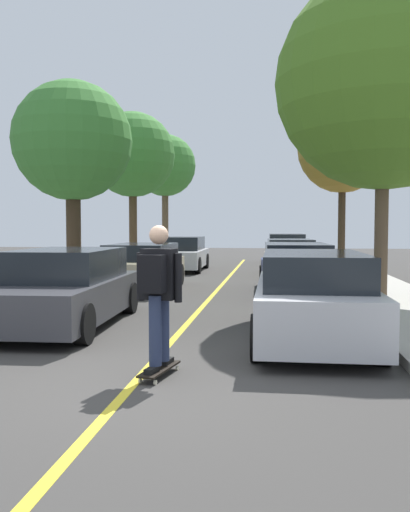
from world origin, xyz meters
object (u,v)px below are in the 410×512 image
parked_car_right_near (296,269)px  street_tree_left_near (133,155)px  streetlamp (78,187)px  skateboard (159,369)px  street_tree_left_nearest (72,142)px  street_tree_right_near (343,148)px  street_tree_right_nearest (384,82)px  parked_car_left_near (142,266)px  parked_car_right_nearest (312,297)px  parked_car_right_farthest (286,249)px  parked_car_right_far (290,257)px  skateboarder (158,288)px  parked_car_left_far (181,254)px  street_tree_left_far (165,166)px  parked_car_left_nearest (65,289)px

parked_car_right_near → street_tree_left_near: bearing=135.0°
streetlamp → skateboard: bearing=-64.3°
street_tree_left_nearest → street_tree_right_near: size_ratio=0.96×
street_tree_left_near → street_tree_right_nearest: (7.81, -8.72, 0.32)m
parked_car_left_near → parked_car_right_near: size_ratio=0.88×
street_tree_left_near → skateboard: size_ratio=7.06×
parked_car_right_nearest → street_tree_left_nearest: 9.10m
street_tree_left_nearest → skateboard: bearing=-63.1°
streetlamp → parked_car_right_farthest: bearing=62.3°
street_tree_right_near → parked_car_right_far: bearing=141.3°
parked_car_right_nearest → skateboarder: size_ratio=2.60×
street_tree_left_near → streetlamp: 6.18m
parked_car_left_far → parked_car_right_farthest: (4.39, 4.58, 0.05)m
parked_car_left_near → street_tree_left_near: street_tree_left_near is taller
parked_car_right_far → skateboard: size_ratio=4.94×
parked_car_left_near → street_tree_right_nearest: 8.05m
street_tree_left_nearest → streetlamp: size_ratio=1.18×
street_tree_right_nearest → skateboarder: 7.96m
parked_car_right_farthest → street_tree_left_near: street_tree_left_near is taller
parked_car_left_near → street_tree_right_nearest: size_ratio=0.58×
street_tree_left_nearest → street_tree_left_far: bearing=90.0°
parked_car_left_far → street_tree_right_near: size_ratio=0.72×
parked_car_right_nearest → street_tree_right_nearest: street_tree_right_nearest is taller
parked_car_right_far → street_tree_left_nearest: street_tree_left_nearest is taller
parked_car_right_farthest → parked_car_left_near: bearing=-111.2°
streetlamp → skateboarder: bearing=-64.4°
parked_car_right_far → skateboarder: bearing=-97.9°
street_tree_left_near → street_tree_left_far: bearing=90.0°
parked_car_right_near → parked_car_right_farthest: bearing=90.0°
skateboard → street_tree_left_near: bearing=105.8°
parked_car_left_nearest → street_tree_right_near: size_ratio=0.77×
parked_car_left_near → streetlamp: size_ratio=0.87×
street_tree_left_nearest → parked_car_right_far: bearing=45.0°
parked_car_left_far → parked_car_right_farthest: bearing=46.2°
parked_car_left_near → parked_car_right_far: 6.86m
parked_car_left_far → parked_car_right_near: 8.46m
parked_car_left_nearest → street_tree_right_near: bearing=57.9°
skateboard → skateboarder: 0.99m
streetlamp → skateboard: size_ratio=5.52×
parked_car_right_far → street_tree_right_near: size_ratio=0.73×
parked_car_left_near → street_tree_left_nearest: 3.94m
parked_car_left_near → parked_car_right_far: bearing=50.2°
parked_car_left_nearest → street_tree_left_near: bearing=98.5°
parked_car_right_near → skateboarder: (-1.97, -8.55, 0.41)m
parked_car_left_near → streetlamp: bearing=-169.3°
parked_car_right_farthest → street_tree_right_nearest: (1.71, -14.43, 4.18)m
parked_car_right_far → street_tree_left_nearest: size_ratio=0.76×
parked_car_right_near → street_tree_right_nearest: street_tree_right_nearest is taller
parked_car_right_nearest → street_tree_left_far: bearing=108.1°
parked_car_right_near → streetlamp: bearing=178.7°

